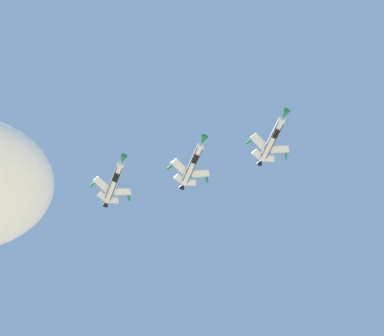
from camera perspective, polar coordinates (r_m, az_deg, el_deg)
fighter_jet_lead at (r=174.57m, az=6.10°, el=2.25°), size 11.65×13.97×4.38m
fighter_jet_left_wing at (r=177.48m, az=0.06°, el=0.37°), size 11.66×13.97×4.37m
fighter_jet_right_wing at (r=181.61m, az=-5.87°, el=-1.01°), size 11.65×13.97×4.39m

